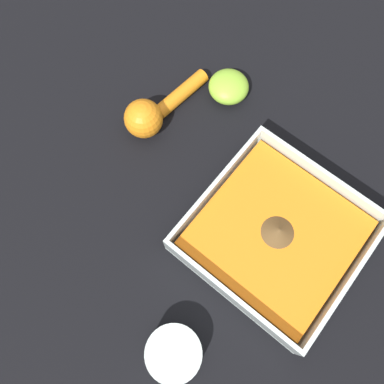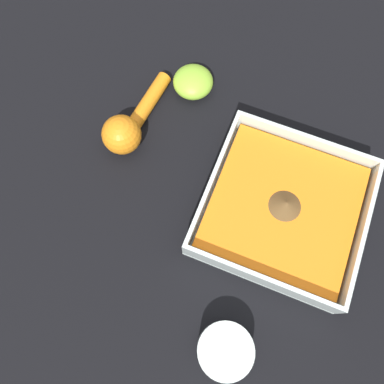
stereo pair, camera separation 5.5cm
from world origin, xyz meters
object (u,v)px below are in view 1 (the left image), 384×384
square_dish (275,235)px  lemon_half (229,87)px  spice_bowl (174,353)px  lemon_squeezer (152,113)px

square_dish → lemon_half: 0.26m
spice_bowl → lemon_squeezer: 0.35m
spice_bowl → lemon_half: 0.42m
lemon_squeezer → lemon_half: lemon_squeezer is taller
spice_bowl → lemon_squeezer: (-0.25, -0.25, 0.01)m
lemon_squeezer → lemon_half: bearing=159.0°
lemon_squeezer → lemon_half: size_ratio=2.48×
square_dish → lemon_squeezer: lemon_squeezer is taller
square_dish → spice_bowl: square_dish is taller
lemon_squeezer → spice_bowl: bearing=51.6°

